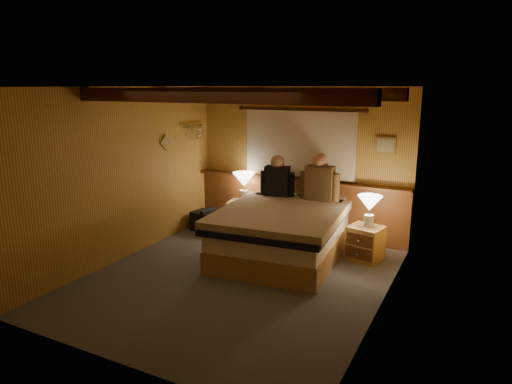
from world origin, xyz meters
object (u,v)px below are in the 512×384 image
Objects in this scene: bed at (282,232)px; person_right at (320,181)px; lamp_right at (370,205)px; person_left at (277,179)px; duffel_bag at (208,221)px; nightstand_right at (365,243)px; lamp_left at (244,181)px; nightstand_left at (242,216)px.

person_right is (0.29, 0.73, 0.64)m from bed.
lamp_right is (1.12, 0.46, 0.43)m from bed.
person_left reaches higher than lamp_right.
person_left reaches higher than duffel_bag.
duffel_bag is (-2.69, 0.10, -0.07)m from nightstand_right.
nightstand_right is at bearing -24.01° from person_right.
lamp_left is at bearing 135.75° from bed.
bed is at bearing -39.06° from lamp_left.
lamp_left is (-1.10, 0.89, 0.47)m from bed.
lamp_left is (0.01, 0.05, 0.59)m from nightstand_left.
lamp_right is (2.23, -0.38, 0.55)m from nightstand_left.
lamp_left reaches higher than nightstand_left.
person_right is (-0.83, 0.27, 0.21)m from lamp_right.
person_left reaches higher than bed.
person_right is at bearing 171.79° from nightstand_right.
lamp_left is 2.26m from lamp_right.
person_right is at bearing -6.71° from lamp_left.
person_left is at bearing -177.75° from nightstand_right.
lamp_right reaches higher than nightstand_left.
person_left is at bearing -16.10° from lamp_left.
person_right reaches higher than person_left.
lamp_right reaches higher than duffel_bag.
bed is at bearing -157.82° from lamp_right.
duffel_bag is (-1.60, 0.54, -0.20)m from bed.
nightstand_left reaches higher than nightstand_right.
lamp_right is at bearing 16.99° from bed.
bed is at bearing -70.36° from person_left.
nightstand_right is at bearing -11.82° from lamp_left.
lamp_left is 1.10× the size of lamp_right.
bed is 5.06× the size of lamp_right.
nightstand_right reaches higher than duffel_bag.
nightstand_left is 0.58m from duffel_bag.
person_right is (1.39, -0.16, 0.17)m from lamp_left.
nightstand_left is 2.24m from nightstand_right.
nightstand_left is at bearing -104.92° from lamp_left.
lamp_right is 0.66× the size of person_left.
nightstand_left is at bearing 137.78° from bed.
nightstand_right is at bearing -142.36° from lamp_right.
person_right is at bearing 63.23° from bed.
lamp_right is at bearing 6.94° from duffel_bag.
person_left is 1.14× the size of duffel_bag.
person_right is 2.08m from duffel_bag.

